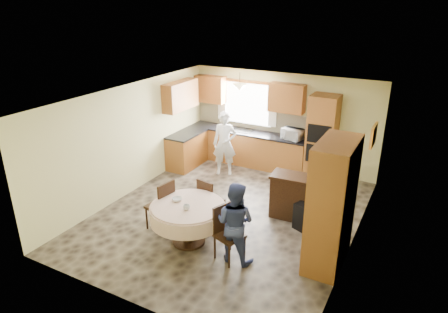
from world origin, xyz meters
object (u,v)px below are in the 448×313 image
cupboard (332,205)px  dining_table (188,213)px  sideboard (300,199)px  chair_back (209,199)px  chair_left (163,203)px  person_dining (235,222)px  chair_right (227,230)px  oven_tower (322,138)px  person_sink (225,144)px

cupboard → dining_table: (-2.40, -0.61, -0.49)m
dining_table → sideboard: bearing=49.7°
chair_back → chair_left: bearing=55.3°
sideboard → person_dining: size_ratio=0.84×
dining_table → chair_left: (-0.67, 0.15, -0.04)m
sideboard → chair_right: size_ratio=1.24×
oven_tower → cupboard: cupboard is taller
dining_table → chair_right: bearing=-4.3°
sideboard → chair_left: (-2.20, -1.65, 0.13)m
person_sink → chair_back: bearing=-91.5°
chair_left → cupboard: bearing=107.9°
chair_right → sideboard: bearing=-1.2°
sideboard → cupboard: bearing=-57.1°
sideboard → chair_back: bearing=-150.3°
chair_left → person_sink: 2.95m
chair_back → chair_right: 1.21m
sideboard → cupboard: cupboard is taller
person_sink → oven_tower: bearing=-0.7°
cupboard → person_sink: size_ratio=1.35×
chair_right → cupboard: bearing=-47.2°
oven_tower → cupboard: 3.50m
cupboard → person_dining: size_ratio=1.51×
sideboard → dining_table: size_ratio=0.89×
sideboard → person_dining: bearing=-109.8°
sideboard → person_sink: size_ratio=0.75×
cupboard → oven_tower: bearing=107.8°
person_dining → chair_back: bearing=-40.5°
chair_back → chair_right: (0.85, -0.85, 0.02)m
oven_tower → chair_left: oven_tower is taller
cupboard → sideboard: bearing=126.1°
person_dining → oven_tower: bearing=-95.5°
sideboard → chair_right: 2.00m
chair_right → person_dining: 0.24m
cupboard → chair_right: 1.80m
chair_back → sideboard: bearing=-136.8°
sideboard → chair_right: chair_right is taller
sideboard → chair_back: chair_back is taller
cupboard → person_dining: cupboard is taller
cupboard → chair_right: cupboard is taller
chair_back → chair_right: size_ratio=0.97×
dining_table → chair_right: chair_right is taller
cupboard → dining_table: 2.52m
oven_tower → sideboard: size_ratio=1.73×
sideboard → person_sink: person_sink is taller
dining_table → person_sink: (-0.89, 3.08, 0.21)m
person_sink → person_dining: size_ratio=1.12×
sideboard → oven_tower: bearing=92.1°
person_sink → person_dining: 3.65m
cupboard → chair_back: size_ratio=2.31×
dining_table → person_dining: 0.98m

